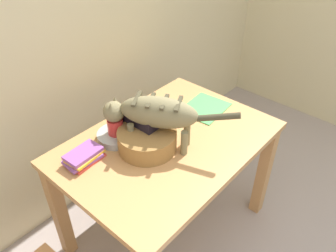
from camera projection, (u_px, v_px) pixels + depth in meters
wall_rear at (69, 23)px, 1.91m from camera, size 4.52×0.11×2.50m
dining_table at (168, 154)px, 1.90m from camera, size 1.17×0.82×0.76m
cat at (154, 113)px, 1.70m from camera, size 0.38×0.63×0.29m
saucer_bowl at (117, 136)px, 1.84m from camera, size 0.21×0.21×0.04m
coffee_mug at (116, 126)px, 1.81m from camera, size 0.13×0.09×0.09m
magazine at (205, 108)px, 2.10m from camera, size 0.30×0.26×0.01m
book_stack at (84, 157)px, 1.69m from camera, size 0.20×0.13×0.06m
wicker_basket at (147, 139)px, 1.76m from camera, size 0.31×0.31×0.11m
toaster at (144, 126)px, 1.81m from camera, size 0.12×0.20×0.18m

